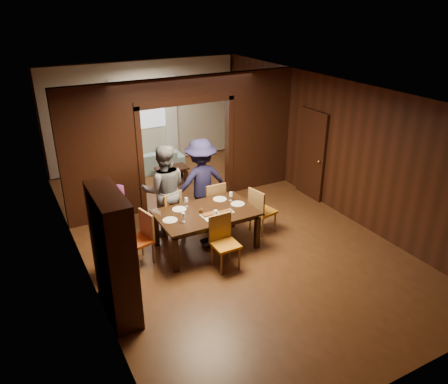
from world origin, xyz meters
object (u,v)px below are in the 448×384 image
person_grey (164,190)px  person_navy (201,182)px  chair_near (225,243)px  chair_far_l (167,212)px  sofa (146,162)px  dining_table (206,229)px  chair_far_r (212,202)px  person_purple (119,231)px  coffee_table (172,175)px  chair_right (263,210)px  chair_left (138,240)px  hutch (114,255)px

person_grey → person_navy: bearing=-157.0°
chair_near → chair_far_l: bearing=105.1°
sofa → chair_far_l: 3.57m
dining_table → chair_far_r: (0.53, 0.81, 0.10)m
person_purple → dining_table: 1.74m
sofa → coffee_table: (0.34, -1.01, -0.09)m
dining_table → chair_right: chair_right is taller
person_purple → chair_far_l: (1.22, 0.90, -0.34)m
chair_near → chair_far_r: bearing=70.5°
person_purple → chair_right: person_purple is taller
dining_table → chair_right: size_ratio=1.89×
person_purple → person_grey: bearing=123.7°
person_navy → chair_left: 1.97m
chair_near → hutch: bearing=-173.5°
person_purple → chair_near: size_ratio=1.71×
hutch → chair_left: bearing=58.3°
person_purple → person_grey: size_ratio=0.88×
dining_table → coffee_table: 3.37m
coffee_table → chair_far_r: 2.51m
sofa → hutch: size_ratio=1.00×
sofa → chair_near: bearing=89.5°
chair_right → chair_near: same height
coffee_table → sofa: bearing=108.7°
person_navy → chair_near: bearing=79.7°
person_grey → chair_near: size_ratio=1.94×
person_navy → chair_near: size_ratio=1.90×
chair_far_r → coffee_table: bearing=-92.1°
sofa → chair_near: (-0.28, -5.09, 0.19)m
dining_table → chair_far_r: bearing=57.0°
coffee_table → chair_left: chair_left is taller
person_grey → chair_far_l: size_ratio=1.94×
person_purple → dining_table: size_ratio=0.90×
person_purple → chair_near: 1.85m
chair_left → dining_table: bearing=72.5°
coffee_table → chair_far_l: (-1.09, -2.47, 0.28)m
hutch → chair_far_l: bearing=50.4°
chair_right → sofa: bearing=1.4°
chair_left → chair_right: 2.61m
sofa → coffee_table: size_ratio=2.51×
chair_far_r → chair_near: size_ratio=1.00×
person_navy → dining_table: size_ratio=1.00×
sofa → hutch: hutch is taller
coffee_table → chair_far_l: chair_far_l is taller
dining_table → chair_near: 0.78m
chair_near → sofa: bearing=85.9°
dining_table → person_purple: bearing=-177.5°
chair_right → chair_far_r: same height
dining_table → sofa: bearing=86.3°
person_grey → chair_right: bearing=170.7°
sofa → hutch: 5.86m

